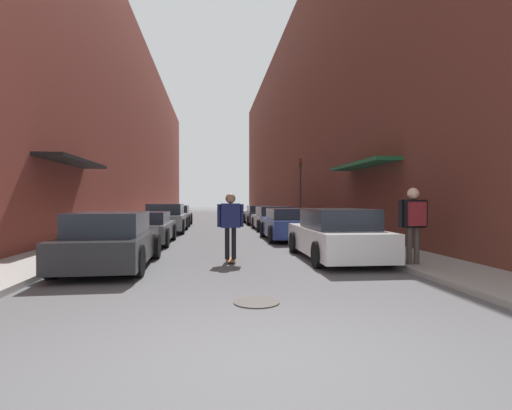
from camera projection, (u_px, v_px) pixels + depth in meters
name	position (u px, v px, depth m)	size (l,w,h in m)	color
ground	(218.00, 223.00, 27.89)	(133.01, 133.01, 0.00)	#515154
curb_strip_left	(161.00, 218.00, 33.38)	(1.80, 60.46, 0.12)	gray
curb_strip_right	(271.00, 218.00, 34.41)	(1.80, 60.46, 0.12)	gray
building_row_left	(125.00, 135.00, 32.98)	(4.90, 60.46, 14.00)	brown
building_row_right	(304.00, 128.00, 34.64)	(4.90, 60.46, 15.76)	brown
parked_car_left_0	(111.00, 241.00, 9.21)	(1.86, 4.20, 1.29)	#232326
parked_car_left_1	(146.00, 228.00, 14.28)	(1.87, 4.13, 1.16)	#515459
parked_car_left_2	(166.00, 218.00, 19.63)	(1.95, 4.32, 1.40)	gray
parked_car_left_3	(176.00, 216.00, 24.67)	(1.91, 4.20, 1.27)	#515459
parked_car_right_0	(336.00, 235.00, 10.54)	(1.87, 4.35, 1.34)	silver
parked_car_right_1	(290.00, 224.00, 15.79)	(2.06, 4.04, 1.25)	navy
parked_car_right_2	(274.00, 219.00, 21.15)	(2.04, 4.27, 1.24)	gray
parked_car_right_3	(260.00, 215.00, 26.53)	(2.02, 4.37, 1.23)	#232326
skateboarder	(230.00, 220.00, 10.07)	(0.67, 0.78, 1.74)	brown
manhole_cover	(256.00, 302.00, 6.06)	(0.70, 0.70, 0.02)	#332D28
traffic_light	(300.00, 185.00, 22.94)	(0.16, 0.22, 3.82)	#2D2D2D
pedestrian	(414.00, 217.00, 8.97)	(0.69, 0.38, 1.72)	#47423D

